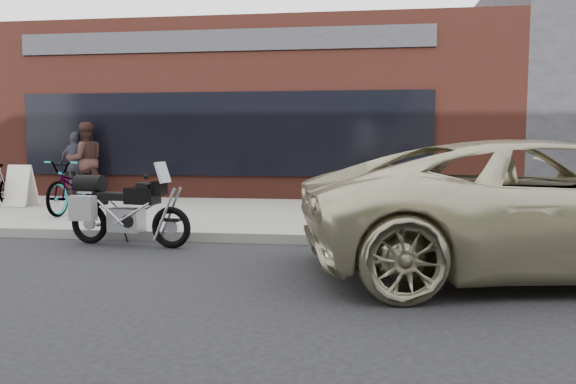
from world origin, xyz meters
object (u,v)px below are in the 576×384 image
at_px(minivan, 545,207).
at_px(cafe_patron_right, 77,165).
at_px(sandwich_sign, 21,185).
at_px(cafe_patron_left, 85,160).
at_px(motorcycle, 120,209).
at_px(bicycle_front, 77,186).

height_order(minivan, cafe_patron_right, cafe_patron_right).
bearing_deg(sandwich_sign, cafe_patron_right, 83.22).
distance_m(sandwich_sign, cafe_patron_left, 1.88).
bearing_deg(cafe_patron_right, sandwich_sign, 84.75).
bearing_deg(motorcycle, cafe_patron_left, 130.59).
distance_m(motorcycle, cafe_patron_left, 5.93).
bearing_deg(bicycle_front, sandwich_sign, 156.12).
relative_size(motorcycle, cafe_patron_right, 1.22).
height_order(motorcycle, bicycle_front, motorcycle).
bearing_deg(cafe_patron_right, minivan, 152.97).
xyz_separation_m(sandwich_sign, cafe_patron_right, (0.36, 1.72, 0.37)).
height_order(motorcycle, cafe_patron_left, cafe_patron_left).
bearing_deg(bicycle_front, cafe_patron_right, 121.44).
xyz_separation_m(cafe_patron_left, cafe_patron_right, (-0.23, 0.00, -0.11)).
bearing_deg(sandwich_sign, motorcycle, -36.25).
relative_size(minivan, sandwich_sign, 6.38).
relative_size(cafe_patron_left, cafe_patron_right, 1.14).
xyz_separation_m(minivan, sandwich_sign, (-9.36, 4.28, -0.19)).
distance_m(minivan, sandwich_sign, 10.30).
relative_size(minivan, cafe_patron_left, 3.05).
height_order(sandwich_sign, cafe_patron_left, cafe_patron_left).
relative_size(motorcycle, minivan, 0.35).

